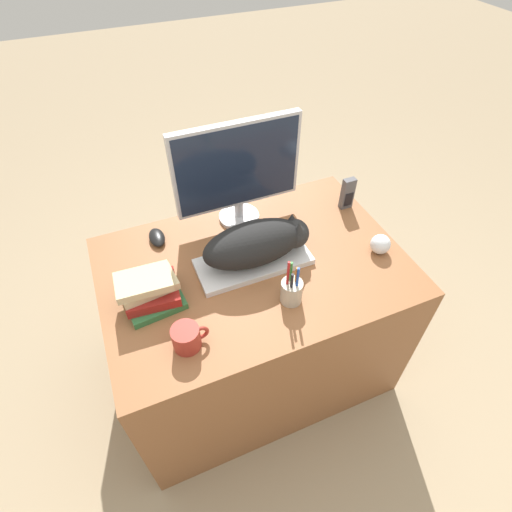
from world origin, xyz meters
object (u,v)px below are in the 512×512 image
Objects in this scene: pen_cup at (292,291)px; cat at (259,242)px; baseball at (380,244)px; phone at (347,194)px; coffee_mug at (187,338)px; keyboard at (254,261)px; book_stack at (150,290)px; monitor at (238,170)px; computer_mouse at (157,237)px.

cat is at bearing 98.50° from pen_cup.
cat is 0.46m from baseball.
pen_cup reaches higher than baseball.
phone is at bearing 39.77° from pen_cup.
cat is 0.42m from coffee_mug.
pen_cup reaches higher than phone.
keyboard is 0.39m from book_stack.
coffee_mug is at bearing -125.71° from monitor.
keyboard is at bearing 36.87° from coffee_mug.
book_stack is at bearing -167.92° from phone.
pen_cup is at bearing -76.21° from keyboard.
pen_cup is at bearing -81.50° from cat.
keyboard is 5.58× the size of baseball.
coffee_mug is at bearing -171.40° from baseball.
baseball is at bearing -95.07° from phone.
book_stack is (-0.38, -0.03, 0.04)m from keyboard.
keyboard is 3.61× the size of coffee_mug.
computer_mouse is (-0.34, -0.00, -0.22)m from monitor.
baseball is (0.46, -0.12, 0.03)m from keyboard.
monitor reaches higher than computer_mouse.
phone is (0.44, 0.36, 0.02)m from pen_cup.
pen_cup is at bearing -22.18° from book_stack.
phone is at bearing 18.25° from keyboard.
monitor is 2.63× the size of pen_cup.
book_stack is (-0.43, 0.18, 0.01)m from pen_cup.
cat is 0.49m from phone.
computer_mouse is 0.80m from phone.
book_stack is at bearing 157.82° from pen_cup.
monitor is 0.60m from baseball.
pen_cup is at bearing -140.23° from phone.
cat is (0.02, -0.00, 0.09)m from keyboard.
computer_mouse is at bearing 127.16° from pen_cup.
monitor is at bearing 167.13° from phone.
keyboard is at bearing 180.00° from cat.
baseball is at bearing -26.67° from computer_mouse.
baseball reaches higher than computer_mouse.
baseball is at bearing -6.46° from book_stack.
monitor is 0.41m from computer_mouse.
book_stack is (-0.87, -0.19, -0.01)m from phone.
monitor reaches higher than cat.
cat is 3.67× the size of computer_mouse.
phone reaches higher than coffee_mug.
phone is (0.79, -0.10, 0.05)m from computer_mouse.
coffee_mug is 0.79m from baseball.
keyboard is 0.35m from monitor.
book_stack is (-0.43, -0.29, -0.18)m from monitor.
baseball is (0.76, -0.38, 0.02)m from computer_mouse.
book_stack is (-0.85, 0.10, 0.02)m from baseball.
coffee_mug is 0.56× the size of book_stack.
coffee_mug is at bearing -143.13° from keyboard.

